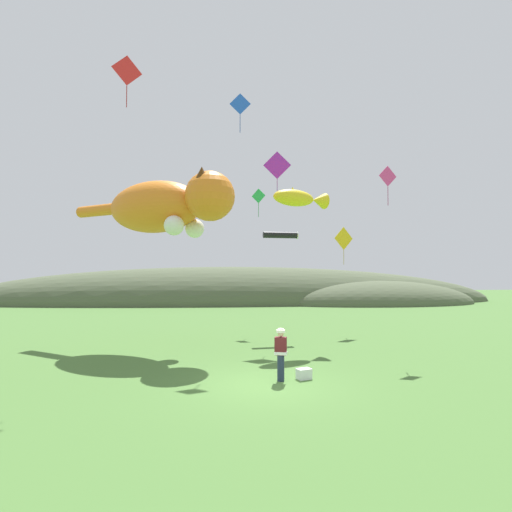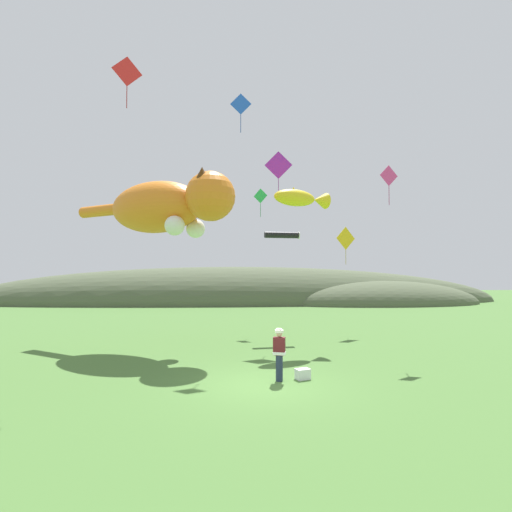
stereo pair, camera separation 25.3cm
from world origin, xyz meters
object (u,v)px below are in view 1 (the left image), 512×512
(picnic_cooler, at_px, (304,374))
(kite_giant_cat, at_px, (166,206))
(kite_diamond_gold, at_px, (344,239))
(kite_diamond_red, at_px, (127,71))
(kite_fish_windsock, at_px, (300,198))
(festival_attendant, at_px, (281,353))
(kite_diamond_pink, at_px, (388,177))
(kite_diamond_blue, at_px, (240,104))
(kite_tube_streamer, at_px, (281,235))
(kite_spool, at_px, (302,371))
(kite_diamond_violet, at_px, (277,165))
(kite_diamond_green, at_px, (258,196))

(picnic_cooler, relative_size, kite_giant_cat, 0.07)
(kite_diamond_gold, bearing_deg, kite_diamond_red, -145.90)
(kite_fish_windsock, xyz_separation_m, kite_diamond_gold, (3.55, 3.83, -1.76))
(festival_attendant, distance_m, kite_diamond_pink, 10.31)
(kite_diamond_gold, bearing_deg, kite_diamond_blue, -144.41)
(kite_tube_streamer, distance_m, kite_diamond_red, 11.34)
(kite_diamond_pink, bearing_deg, kite_fish_windsock, 150.62)
(kite_diamond_pink, height_order, kite_diamond_blue, kite_diamond_blue)
(festival_attendant, xyz_separation_m, kite_tube_streamer, (1.42, 8.97, 4.83))
(picnic_cooler, distance_m, kite_giant_cat, 10.71)
(festival_attendant, xyz_separation_m, kite_diamond_red, (-5.85, 2.72, 10.89))
(kite_tube_streamer, bearing_deg, kite_giant_cat, -156.89)
(kite_spool, relative_size, kite_diamond_pink, 0.14)
(kite_spool, distance_m, kite_diamond_blue, 12.91)
(kite_fish_windsock, relative_size, kite_diamond_pink, 1.74)
(kite_diamond_red, xyz_separation_m, kite_diamond_violet, (6.95, 5.55, -2.23))
(picnic_cooler, relative_size, kite_diamond_pink, 0.30)
(kite_spool, bearing_deg, kite_diamond_red, 163.58)
(kite_spool, xyz_separation_m, kite_diamond_red, (-6.74, 1.98, 11.71))
(kite_fish_windsock, bearing_deg, kite_diamond_pink, -29.38)
(kite_giant_cat, height_order, kite_diamond_green, kite_diamond_green)
(festival_attendant, bearing_deg, kite_spool, 39.62)
(kite_diamond_red, bearing_deg, kite_giant_cat, 72.79)
(festival_attendant, height_order, kite_diamond_pink, kite_diamond_pink)
(festival_attendant, xyz_separation_m, kite_diamond_pink, (5.82, 4.48, 7.24))
(picnic_cooler, xyz_separation_m, kite_diamond_gold, (4.74, 10.30, 5.54))
(kite_spool, xyz_separation_m, kite_fish_windsock, (1.14, 5.89, 7.35))
(picnic_cooler, distance_m, kite_diamond_gold, 12.62)
(kite_spool, height_order, kite_diamond_violet, kite_diamond_violet)
(kite_diamond_blue, relative_size, kite_diamond_red, 0.91)
(kite_diamond_gold, distance_m, kite_diamond_pink, 6.47)
(kite_fish_windsock, height_order, kite_diamond_gold, kite_fish_windsock)
(picnic_cooler, xyz_separation_m, kite_diamond_blue, (-1.94, 5.52, 11.71))
(kite_spool, xyz_separation_m, kite_diamond_blue, (-1.99, 4.94, 11.76))
(kite_diamond_violet, relative_size, kite_diamond_green, 1.31)
(kite_giant_cat, bearing_deg, kite_tube_streamer, 23.11)
(kite_diamond_green, bearing_deg, kite_tube_streamer, -74.12)
(picnic_cooler, distance_m, kite_tube_streamer, 10.46)
(kite_diamond_blue, xyz_separation_m, kite_diamond_green, (1.56, 6.69, -3.26))
(kite_spool, distance_m, kite_diamond_violet, 12.12)
(kite_spool, relative_size, kite_diamond_blue, 0.14)
(kite_tube_streamer, bearing_deg, kite_diamond_blue, -127.53)
(picnic_cooler, bearing_deg, kite_diamond_pink, 40.93)
(kite_tube_streamer, bearing_deg, picnic_cooler, -93.83)
(picnic_cooler, height_order, kite_diamond_green, kite_diamond_green)
(picnic_cooler, height_order, kite_diamond_red, kite_diamond_red)
(festival_attendant, xyz_separation_m, kite_diamond_blue, (-1.11, 5.67, 10.94))
(kite_fish_windsock, bearing_deg, kite_diamond_red, -153.64)
(festival_attendant, height_order, kite_tube_streamer, kite_tube_streamer)
(kite_diamond_blue, bearing_deg, kite_diamond_red, -148.09)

